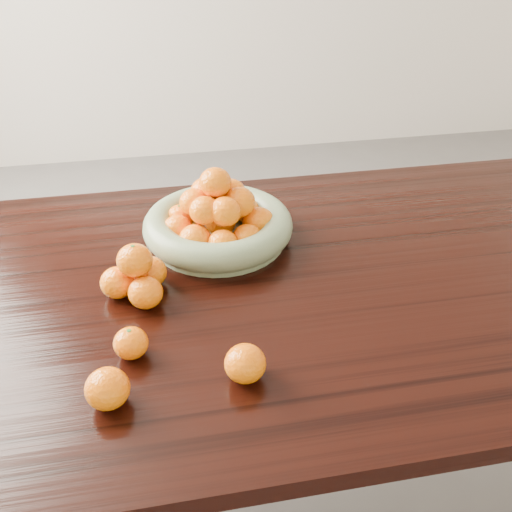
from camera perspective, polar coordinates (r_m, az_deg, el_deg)
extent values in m
plane|color=#575452|center=(1.79, 0.13, -22.37)|extent=(5.00, 5.00, 0.00)
cube|color=black|center=(1.26, 0.18, -3.28)|extent=(2.00, 1.00, 0.04)
cube|color=black|center=(2.13, 23.17, -1.56)|extent=(0.08, 0.08, 0.71)
cylinder|color=gray|center=(1.39, -3.77, 1.92)|extent=(0.32, 0.32, 0.02)
torus|color=gray|center=(1.37, -3.82, 3.12)|extent=(0.36, 0.36, 0.07)
ellipsoid|color=orange|center=(1.42, -1.00, 4.63)|extent=(0.07, 0.07, 0.06)
ellipsoid|color=orange|center=(1.45, -3.13, 5.27)|extent=(0.07, 0.07, 0.07)
ellipsoid|color=orange|center=(1.44, -5.38, 5.13)|extent=(0.08, 0.08, 0.07)
ellipsoid|color=orange|center=(1.40, -7.57, 3.85)|extent=(0.07, 0.07, 0.06)
ellipsoid|color=orange|center=(1.35, -7.85, 2.70)|extent=(0.07, 0.07, 0.07)
ellipsoid|color=orange|center=(1.30, -6.12, 1.61)|extent=(0.08, 0.08, 0.07)
ellipsoid|color=orange|center=(1.28, -3.34, 1.18)|extent=(0.07, 0.07, 0.07)
ellipsoid|color=orange|center=(1.31, -0.87, 1.84)|extent=(0.07, 0.07, 0.06)
ellipsoid|color=orange|center=(1.36, 0.25, 3.39)|extent=(0.08, 0.08, 0.07)
ellipsoid|color=orange|center=(1.36, -3.57, 3.40)|extent=(0.07, 0.07, 0.07)
ellipsoid|color=orange|center=(1.37, -2.61, 6.21)|extent=(0.08, 0.08, 0.07)
ellipsoid|color=orange|center=(1.39, -5.02, 6.40)|extent=(0.08, 0.08, 0.07)
ellipsoid|color=orange|center=(1.34, -6.22, 5.37)|extent=(0.07, 0.07, 0.06)
ellipsoid|color=orange|center=(1.30, -5.16, 4.55)|extent=(0.07, 0.07, 0.07)
ellipsoid|color=orange|center=(1.29, -3.09, 4.46)|extent=(0.07, 0.07, 0.07)
ellipsoid|color=orange|center=(1.34, -1.69, 5.40)|extent=(0.08, 0.08, 0.07)
ellipsoid|color=orange|center=(1.32, -4.09, 7.34)|extent=(0.08, 0.08, 0.07)
ellipsoid|color=orange|center=(1.18, -10.99, -3.61)|extent=(0.07, 0.07, 0.07)
ellipsoid|color=orange|center=(1.24, -10.55, -1.58)|extent=(0.07, 0.07, 0.07)
ellipsoid|color=orange|center=(1.22, -13.70, -2.59)|extent=(0.07, 0.07, 0.07)
ellipsoid|color=orange|center=(1.18, -12.04, -0.42)|extent=(0.07, 0.07, 0.07)
ellipsoid|color=orange|center=(1.07, -12.40, -8.50)|extent=(0.06, 0.06, 0.06)
ellipsoid|color=orange|center=(0.99, -14.64, -12.71)|extent=(0.07, 0.07, 0.07)
ellipsoid|color=orange|center=(1.00, -1.09, -10.70)|extent=(0.07, 0.07, 0.07)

